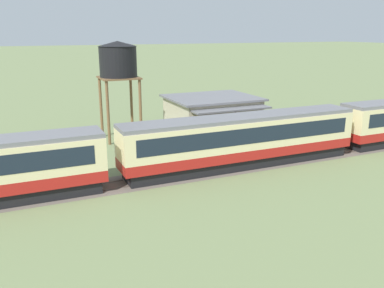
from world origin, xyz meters
name	(u,v)px	position (x,y,z in m)	size (l,w,h in m)	color
ground_plane	(229,167)	(0.00, 0.00, 0.00)	(600.00, 600.00, 0.00)	#707F51
passenger_train	(115,154)	(-9.46, -0.18, 2.36)	(85.87, 3.02, 4.26)	#AD1E19
railway_track	(115,185)	(-9.57, -0.18, 0.01)	(164.34, 3.60, 0.04)	#665B51
station_building	(212,116)	(3.33, 9.79, 2.13)	(9.01, 8.90, 4.21)	#BCB293
water_tower	(118,62)	(-5.79, 12.47, 7.89)	(3.86, 3.86, 9.89)	brown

